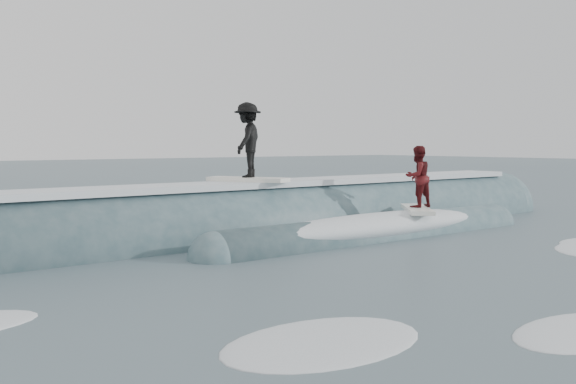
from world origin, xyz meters
TOP-DOWN VIEW (x-y plane):
  - ground at (0.00, 0.00)m, footprint 160.00×160.00m
  - breaking_wave at (0.23, 6.34)m, footprint 21.70×4.02m
  - surfer_black at (-0.44, 6.62)m, footprint 1.40×2.03m
  - surfer_red at (3.10, 4.42)m, footprint 1.72×1.88m
  - whitewater at (0.17, 0.03)m, footprint 15.19×6.20m
  - far_swells at (-0.97, 17.65)m, footprint 40.41×8.65m

SIDE VIEW (x-z plane):
  - ground at x=0.00m, z-range 0.00..0.00m
  - whitewater at x=0.17m, z-range -0.05..0.05m
  - far_swells at x=-0.97m, z-range -0.40..0.40m
  - breaking_wave at x=0.23m, z-range -1.21..1.28m
  - surfer_red at x=3.10m, z-range 0.48..2.10m
  - surfer_black at x=-0.44m, z-range 1.29..3.17m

